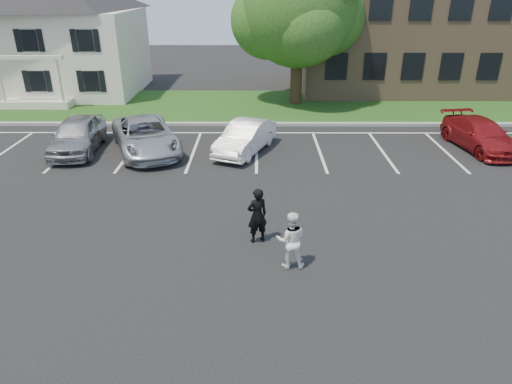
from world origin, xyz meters
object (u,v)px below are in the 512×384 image
car_white_sedan (245,137)px  car_red_compact (480,135)px  man_white_shirt (291,240)px  man_black_suit (257,215)px  car_silver_west (78,135)px  tree (300,11)px  house (57,33)px  office_building (462,25)px  car_silver_minivan (145,136)px

car_white_sedan → car_red_compact: size_ratio=0.89×
man_white_shirt → man_black_suit: bearing=-55.0°
car_silver_west → car_red_compact: size_ratio=0.98×
man_black_suit → man_white_shirt: 1.56m
tree → man_black_suit: (-2.41, -16.38, -4.52)m
house → man_black_suit: (13.04, -19.66, -3.00)m
office_building → tree: (-11.55, -5.30, 1.19)m
man_white_shirt → car_silver_west: bearing=-44.8°
man_black_suit → car_white_sedan: (-0.54, 7.62, -0.17)m
car_white_sedan → house: bearing=158.4°
house → car_red_compact: size_ratio=2.28×
tree → car_red_compact: size_ratio=1.94×
tree → car_white_sedan: 10.36m
man_black_suit → car_silver_west: 11.05m
office_building → car_silver_west: (-21.87, -13.97, -3.40)m
tree → car_white_sedan: size_ratio=2.17×
car_silver_west → house: bearing=108.6°
man_black_suit → man_white_shirt: size_ratio=1.05×
house → car_silver_minivan: (8.12, -12.01, -3.10)m
car_silver_minivan → car_red_compact: size_ratio=1.16×
car_silver_west → car_silver_minivan: (3.00, -0.06, -0.03)m
house → car_silver_minivan: bearing=-55.9°
man_black_suit → house: bearing=-80.3°
house → man_white_shirt: house is taller
man_black_suit → car_silver_minivan: man_black_suit is taller
house → car_white_sedan: (12.50, -12.04, -3.16)m
car_silver_west → tree: bearing=35.4°
office_building → car_white_sedan: bearing=-135.9°
car_silver_west → car_white_sedan: 7.37m
man_white_shirt → car_silver_minivan: 10.65m
office_building → car_white_sedan: size_ratio=5.54×
tree → office_building: bearing=24.6°
house → car_white_sedan: size_ratio=2.55×
tree → car_white_sedan: tree is taller
man_black_suit → man_white_shirt: man_black_suit is taller
house → car_red_compact: (22.99, -11.58, -3.17)m
tree → car_silver_west: 14.24m
house → man_black_suit: size_ratio=6.18×
house → car_silver_west: size_ratio=2.31×
tree → man_white_shirt: 18.31m
tree → man_black_suit: 17.17m
house → man_white_shirt: 25.33m
house → car_red_compact: bearing=-26.7°
house → car_silver_west: 13.36m
car_silver_west → car_silver_minivan: bearing=-5.7°
car_silver_minivan → tree: bearing=27.8°
car_silver_minivan → house: bearing=101.9°
man_black_suit → car_silver_minivan: size_ratio=0.32×
house → car_silver_west: bearing=-66.8°
tree → car_red_compact: 12.16m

